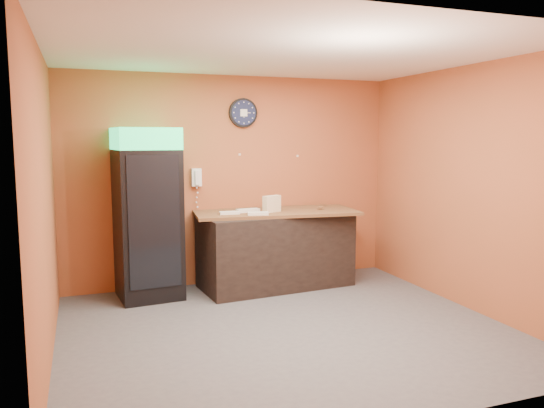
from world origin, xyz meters
name	(u,v)px	position (x,y,z in m)	size (l,w,h in m)	color
floor	(286,329)	(0.00, 0.00, 0.00)	(4.50, 4.50, 0.00)	#47474C
back_wall	(233,180)	(0.00, 2.00, 1.40)	(4.50, 0.02, 2.80)	#AA5430
left_wall	(44,205)	(-2.25, 0.00, 1.40)	(0.02, 4.00, 2.80)	#AA5430
right_wall	(469,188)	(2.25, 0.00, 1.40)	(0.02, 4.00, 2.80)	#AA5430
ceiling	(287,53)	(0.00, 0.00, 2.80)	(4.50, 4.00, 0.02)	white
beverage_cooler	(148,216)	(-1.19, 1.60, 1.02)	(0.80, 0.81, 2.10)	black
prep_counter	(276,250)	(0.46, 1.56, 0.49)	(1.96, 0.87, 0.98)	black
wall_clock	(243,113)	(0.15, 1.97, 2.31)	(0.39, 0.06, 0.39)	black
wall_phone	(196,177)	(-0.51, 1.95, 1.46)	(0.13, 0.11, 0.23)	white
butcher_paper	(276,212)	(0.46, 1.56, 1.00)	(2.13, 0.90, 0.04)	brown
sub_roll_stack	(272,204)	(0.37, 1.45, 1.13)	(0.27, 0.18, 0.21)	beige
wrapped_sandwich_left	(229,213)	(-0.20, 1.45, 1.04)	(0.25, 0.10, 0.04)	silver
wrapped_sandwich_mid	(258,213)	(0.12, 1.27, 1.04)	(0.26, 0.10, 0.04)	silver
wrapped_sandwich_right	(248,210)	(0.07, 1.55, 1.04)	(0.30, 0.12, 0.04)	silver
kitchen_tool	(276,207)	(0.52, 1.69, 1.05)	(0.06, 0.06, 0.06)	silver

